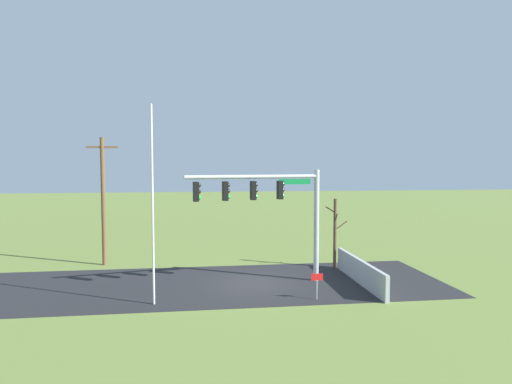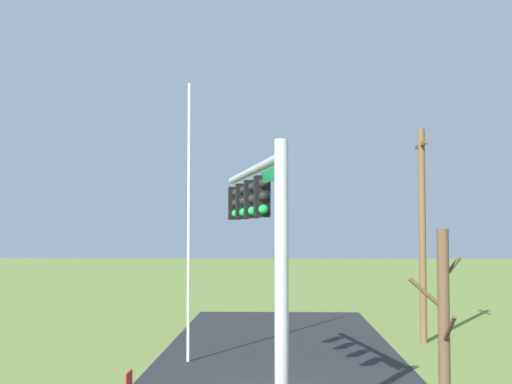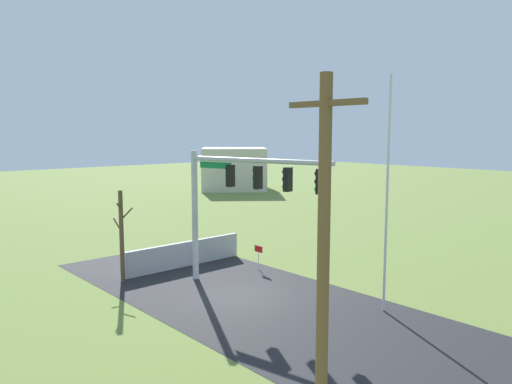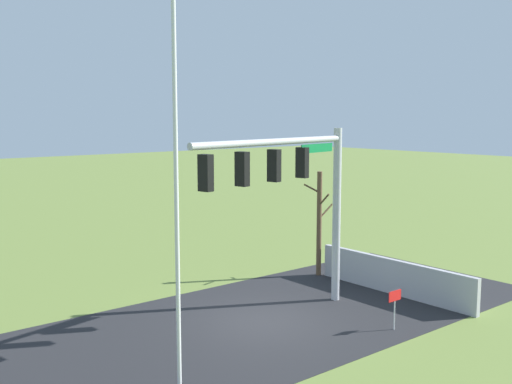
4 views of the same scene
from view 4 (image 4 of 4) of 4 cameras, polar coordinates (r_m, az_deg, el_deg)
ground_plane at (r=19.63m, az=0.62°, el=-11.94°), size 160.00×160.00×0.00m
road_surface at (r=17.48m, az=-9.79°, el=-14.49°), size 28.00×8.00×0.01m
sidewalk_corner at (r=22.56m, az=9.19°, el=-9.46°), size 6.00×6.00×0.01m
retaining_fence at (r=22.73m, az=12.80°, el=-7.76°), size 0.20×6.71×1.27m
signal_mast at (r=18.94m, az=3.82°, el=0.96°), size 7.11×1.69×6.01m
flagpole at (r=13.41m, az=-7.46°, el=-1.32°), size 0.10×0.10×8.92m
bare_tree at (r=24.53m, az=5.95°, el=-2.85°), size 1.27×1.02×4.22m
open_sign at (r=18.99m, az=12.89°, el=-9.91°), size 0.56×0.04×1.22m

